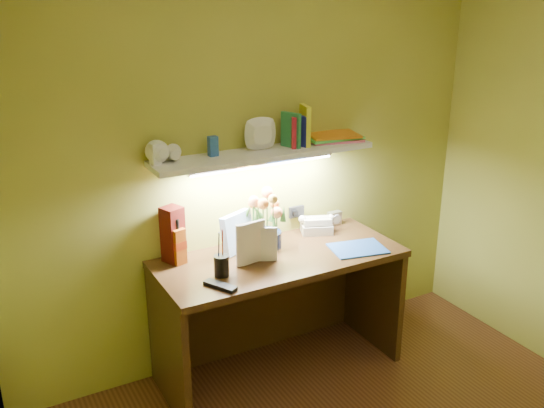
{
  "coord_description": "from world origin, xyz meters",
  "views": [
    {
      "loc": [
        -1.53,
        -1.5,
        2.17
      ],
      "look_at": [
        0.03,
        1.35,
        1.01
      ],
      "focal_mm": 40.0,
      "sensor_mm": 36.0,
      "label": 1
    }
  ],
  "objects_px": {
    "desk_clock": "(335,218)",
    "whisky_bottle": "(178,241)",
    "desk": "(279,314)",
    "telephone": "(316,224)",
    "flower_bouquet": "(265,220)"
  },
  "relations": [
    {
      "from": "telephone",
      "to": "flower_bouquet",
      "type": "bearing_deg",
      "value": -150.96
    },
    {
      "from": "desk",
      "to": "flower_bouquet",
      "type": "bearing_deg",
      "value": 93.91
    },
    {
      "from": "desk",
      "to": "desk_clock",
      "type": "bearing_deg",
      "value": 24.63
    },
    {
      "from": "desk",
      "to": "telephone",
      "type": "bearing_deg",
      "value": 28.04
    },
    {
      "from": "desk_clock",
      "to": "whisky_bottle",
      "type": "height_order",
      "value": "whisky_bottle"
    },
    {
      "from": "desk",
      "to": "telephone",
      "type": "relative_size",
      "value": 7.53
    },
    {
      "from": "flower_bouquet",
      "to": "whisky_bottle",
      "type": "xyz_separation_m",
      "value": [
        -0.52,
        0.03,
        -0.03
      ]
    },
    {
      "from": "desk_clock",
      "to": "whisky_bottle",
      "type": "distance_m",
      "value": 1.07
    },
    {
      "from": "desk",
      "to": "desk_clock",
      "type": "distance_m",
      "value": 0.72
    },
    {
      "from": "telephone",
      "to": "whisky_bottle",
      "type": "relative_size",
      "value": 0.72
    },
    {
      "from": "telephone",
      "to": "desk",
      "type": "bearing_deg",
      "value": -129.86
    },
    {
      "from": "flower_bouquet",
      "to": "desk_clock",
      "type": "distance_m",
      "value": 0.57
    },
    {
      "from": "telephone",
      "to": "whisky_bottle",
      "type": "xyz_separation_m",
      "value": [
        -0.9,
        -0.02,
        0.07
      ]
    },
    {
      "from": "flower_bouquet",
      "to": "telephone",
      "type": "xyz_separation_m",
      "value": [
        0.38,
        0.05,
        -0.11
      ]
    },
    {
      "from": "flower_bouquet",
      "to": "telephone",
      "type": "distance_m",
      "value": 0.4
    }
  ]
}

